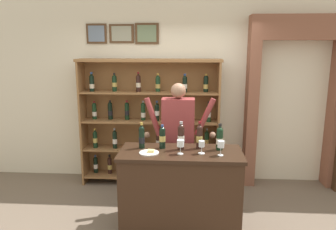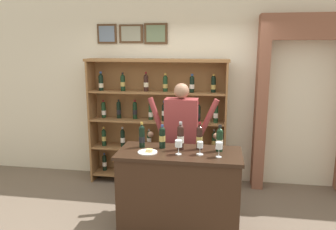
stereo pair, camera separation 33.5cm
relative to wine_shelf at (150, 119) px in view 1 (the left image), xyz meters
name	(u,v)px [view 1 (the left image)]	position (x,y,z in m)	size (l,w,h in m)	color
ground_plane	(166,229)	(0.35, -1.36, -1.05)	(14.00, 14.00, 0.02)	#6B5B4C
back_wall	(174,76)	(0.35, 0.31, 0.65)	(12.00, 0.19, 3.37)	beige
wine_shelf	(150,119)	(0.00, 0.00, 0.00)	(2.17, 0.36, 1.97)	olive
archway_doorway	(293,90)	(2.19, 0.18, 0.46)	(1.42, 0.45, 2.60)	brown
tasting_counter	(180,191)	(0.52, -1.36, -0.55)	(1.40, 0.63, 0.98)	#382316
shopkeeper	(178,132)	(0.47, -0.77, 0.01)	(0.94, 0.22, 1.69)	#2D3347
tasting_bottle_bianco	(142,137)	(0.06, -1.26, 0.08)	(0.07, 0.07, 0.31)	black
tasting_bottle_prosecco	(162,137)	(0.30, -1.25, 0.08)	(0.07, 0.07, 0.28)	black
tasting_bottle_riserva	(181,136)	(0.52, -1.28, 0.10)	(0.08, 0.08, 0.33)	black
tasting_bottle_super_tuscan	(199,136)	(0.73, -1.23, 0.09)	(0.07, 0.07, 0.32)	black
tasting_bottle_grappa	(220,138)	(0.96, -1.26, 0.08)	(0.08, 0.08, 0.31)	black
wine_glass_spare	(202,145)	(0.75, -1.42, 0.05)	(0.08, 0.08, 0.15)	silver
wine_glass_right	(180,144)	(0.52, -1.45, 0.06)	(0.08, 0.08, 0.16)	silver
wine_glass_left	(221,145)	(0.96, -1.47, 0.06)	(0.08, 0.08, 0.17)	silver
cheese_plate	(149,152)	(0.17, -1.45, -0.05)	(0.22, 0.22, 0.04)	white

